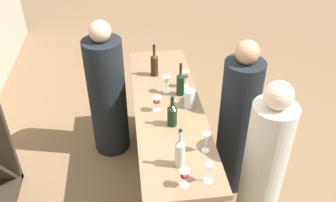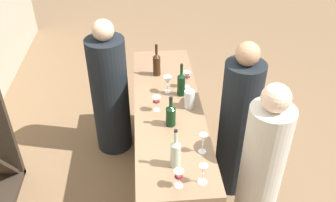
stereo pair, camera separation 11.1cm
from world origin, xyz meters
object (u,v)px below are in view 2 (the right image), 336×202
object	(u,v)px
wine_glass_near_left	(203,140)
person_center_guest	(237,127)
wine_bottle_second_left_dark_green	(171,115)
person_left_guest	(260,176)
wine_bottle_center_dark_green	(181,83)
wine_glass_near_center	(187,76)
wine_glass_far_center	(179,176)
wine_glass_near_right	(203,170)
wine_glass_far_left	(167,81)
water_pitcher	(189,99)
person_right_guest	(110,94)
wine_glass_far_right	(156,101)
wine_bottle_second_right_amber_brown	(157,64)
wine_bottle_leftmost_clear_pale	(175,152)

from	to	relation	value
wine_glass_near_left	person_center_guest	world-z (taller)	person_center_guest
wine_bottle_second_left_dark_green	person_left_guest	distance (m)	0.85
wine_bottle_center_dark_green	wine_glass_near_center	bearing A→B (deg)	-29.27
wine_glass_near_left	wine_glass_far_center	distance (m)	0.39
wine_glass_near_right	wine_glass_far_center	bearing A→B (deg)	96.89
wine_glass_far_left	water_pitcher	bearing A→B (deg)	-146.20
wine_glass_far_center	person_right_guest	size ratio (longest dim) A/B	0.09
wine_bottle_second_left_dark_green	wine_glass_far_right	size ratio (longest dim) A/B	1.95
wine_bottle_second_right_amber_brown	person_left_guest	distance (m)	1.47
wine_bottle_center_dark_green	wine_glass_near_center	xyz separation A→B (m)	(0.13, -0.07, -0.01)
person_left_guest	person_center_guest	size ratio (longest dim) A/B	0.99
wine_glass_near_left	wine_bottle_leftmost_clear_pale	bearing A→B (deg)	119.89
wine_bottle_center_dark_green	wine_glass_far_left	world-z (taller)	wine_bottle_center_dark_green
wine_bottle_second_right_amber_brown	person_center_guest	bearing A→B (deg)	-130.96
wine_glass_near_left	water_pitcher	world-z (taller)	wine_glass_near_left
wine_bottle_second_right_amber_brown	person_left_guest	bearing A→B (deg)	-148.80
wine_glass_near_left	wine_glass_far_left	xyz separation A→B (m)	(0.84, 0.19, -0.00)
wine_glass_near_right	person_center_guest	world-z (taller)	person_center_guest
wine_glass_near_right	person_left_guest	xyz separation A→B (m)	(0.24, -0.51, -0.35)
water_pitcher	person_right_guest	world-z (taller)	person_right_guest
wine_bottle_second_left_dark_green	wine_glass_far_center	bearing A→B (deg)	179.10
wine_bottle_leftmost_clear_pale	wine_bottle_second_right_amber_brown	distance (m)	1.29
wine_bottle_center_dark_green	wine_glass_near_left	world-z (taller)	wine_bottle_center_dark_green
wine_glass_near_left	person_center_guest	bearing A→B (deg)	-38.32
wine_glass_near_right	water_pitcher	size ratio (longest dim) A/B	0.95
wine_glass_far_left	person_center_guest	size ratio (longest dim) A/B	0.10
person_right_guest	person_left_guest	bearing A→B (deg)	-34.48
wine_bottle_center_dark_green	person_right_guest	world-z (taller)	person_right_guest
wine_bottle_center_dark_green	wine_glass_near_left	size ratio (longest dim) A/B	1.91
wine_bottle_center_dark_green	wine_glass_near_left	bearing A→B (deg)	-174.66
wine_glass_near_right	water_pitcher	distance (m)	0.88
wine_glass_near_right	person_center_guest	distance (m)	1.03
wine_glass_near_center	wine_glass_near_right	bearing A→B (deg)	177.85
wine_bottle_leftmost_clear_pale	wine_glass_near_right	bearing A→B (deg)	-136.16
wine_bottle_leftmost_clear_pale	wine_glass_far_right	distance (m)	0.69
wine_glass_near_left	person_left_guest	bearing A→B (deg)	-97.47
wine_bottle_second_left_dark_green	person_left_guest	bearing A→B (deg)	-121.29
wine_glass_far_center	water_pitcher	xyz separation A→B (m)	(0.90, -0.19, -0.01)
wine_bottle_leftmost_clear_pale	person_center_guest	bearing A→B (deg)	-44.03
wine_bottle_second_right_amber_brown	wine_bottle_center_dark_green	bearing A→B (deg)	-151.96
wine_glass_far_left	wine_glass_near_right	bearing A→B (deg)	-172.64
wine_glass_near_center	person_left_guest	distance (m)	1.13
person_left_guest	person_center_guest	world-z (taller)	person_center_guest
wine_glass_near_left	water_pitcher	distance (m)	0.58
wine_glass_near_left	wine_glass_far_center	size ratio (longest dim) A/B	1.18
wine_bottle_center_dark_green	wine_glass_near_right	bearing A→B (deg)	-178.67
wine_glass_near_center	water_pitcher	distance (m)	0.33
wine_bottle_leftmost_clear_pale	person_left_guest	world-z (taller)	person_left_guest
wine_bottle_second_left_dark_green	person_left_guest	xyz separation A→B (m)	(-0.41, -0.67, -0.34)
wine_bottle_second_left_dark_green	wine_bottle_center_dark_green	world-z (taller)	wine_bottle_center_dark_green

